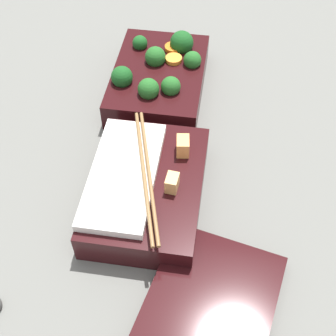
% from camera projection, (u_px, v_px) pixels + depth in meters
% --- Properties ---
extents(ground_plane, '(3.00, 3.00, 0.00)m').
position_uv_depth(ground_plane, '(151.00, 143.00, 0.74)').
color(ground_plane, slate).
extents(bento_tray_vegetable, '(0.22, 0.15, 0.08)m').
position_uv_depth(bento_tray_vegetable, '(159.00, 77.00, 0.80)').
color(bento_tray_vegetable, black).
rests_on(bento_tray_vegetable, ground_plane).
extents(bento_tray_rice, '(0.22, 0.15, 0.07)m').
position_uv_depth(bento_tray_rice, '(145.00, 188.00, 0.65)').
color(bento_tray_rice, black).
rests_on(bento_tray_rice, ground_plane).
extents(bento_lid, '(0.24, 0.19, 0.02)m').
position_uv_depth(bento_lid, '(206.00, 317.00, 0.55)').
color(bento_lid, black).
rests_on(bento_lid, ground_plane).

